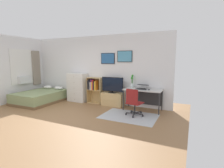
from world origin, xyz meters
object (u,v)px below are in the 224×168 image
object	(u,v)px
tv_stand	(113,99)
laptop	(142,87)
dresser	(77,87)
desk	(143,93)
bed	(41,97)
office_chair	(134,102)
television	(112,85)
bamboo_vase	(132,81)
computer_mouse	(149,90)
bookshelf	(94,88)
wine_glass	(131,85)

from	to	relation	value
tv_stand	laptop	bearing A→B (deg)	-1.50
dresser	desk	bearing A→B (deg)	-0.33
bed	tv_stand	distance (m)	3.03
dresser	tv_stand	xyz separation A→B (m)	(1.63, 0.02, -0.34)
office_chair	dresser	bearing A→B (deg)	174.63
desk	office_chair	size ratio (longest dim) A/B	1.49
television	bamboo_vase	bearing A→B (deg)	9.91
desk	computer_mouse	distance (m)	0.30
bookshelf	wine_glass	world-z (taller)	bookshelf
bookshelf	television	world-z (taller)	television
bookshelf	office_chair	size ratio (longest dim) A/B	1.21
television	dresser	bearing A→B (deg)	179.74
wine_glass	desk	bearing A→B (deg)	19.75
bookshelf	tv_stand	distance (m)	0.93
bookshelf	television	xyz separation A→B (m)	(0.85, -0.07, 0.17)
dresser	television	distance (m)	1.65
dresser	bamboo_vase	distance (m)	2.41
tv_stand	computer_mouse	world-z (taller)	computer_mouse
desk	laptop	world-z (taller)	laptop
bed	office_chair	xyz separation A→B (m)	(4.04, -0.03, 0.23)
tv_stand	desk	world-z (taller)	desk
bamboo_vase	television	bearing A→B (deg)	-170.09
bed	computer_mouse	bearing A→B (deg)	6.58
bookshelf	wine_glass	distance (m)	1.69
bookshelf	television	distance (m)	0.87
bed	laptop	distance (m)	4.20
bed	desk	size ratio (longest dim) A/B	1.58
wine_glass	office_chair	bearing A→B (deg)	-64.25
television	desk	xyz separation A→B (m)	(1.21, -0.01, -0.19)
bookshelf	television	size ratio (longest dim) A/B	1.20
bamboo_vase	wine_glass	size ratio (longest dim) A/B	2.62
computer_mouse	wine_glass	bearing A→B (deg)	-179.18
bed	bookshelf	xyz separation A→B (m)	(2.08, 0.84, 0.40)
dresser	laptop	xyz separation A→B (m)	(2.79, -0.02, 0.21)
dresser	bamboo_vase	bearing A→B (deg)	2.95
wine_glass	laptop	bearing A→B (deg)	22.47
dresser	tv_stand	bearing A→B (deg)	0.53
bed	dresser	size ratio (longest dim) A/B	1.70
tv_stand	laptop	distance (m)	1.28
bookshelf	office_chair	world-z (taller)	bookshelf
office_chair	wine_glass	size ratio (longest dim) A/B	4.78
tv_stand	dresser	bearing A→B (deg)	-179.47
bamboo_vase	laptop	bearing A→B (deg)	-18.42
office_chair	wine_glass	distance (m)	0.83
dresser	wine_glass	distance (m)	2.46
bamboo_vase	wine_glass	bearing A→B (deg)	-78.36
dresser	office_chair	bearing A→B (deg)	-16.35
desk	bamboo_vase	size ratio (longest dim) A/B	2.71
laptop	bed	bearing A→B (deg)	-166.23
office_chair	laptop	xyz separation A→B (m)	(0.05, 0.79, 0.35)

